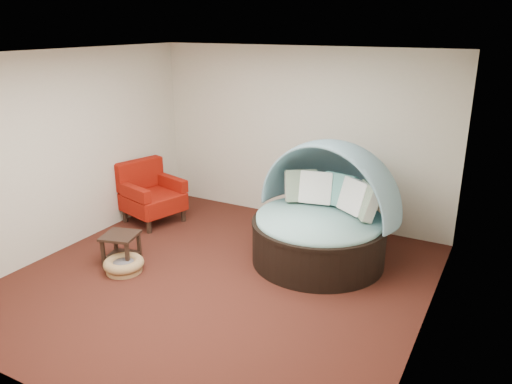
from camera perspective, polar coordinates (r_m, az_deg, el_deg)
The scene contains 10 objects.
floor at distance 6.52m, azimuth -4.30°, elevation -9.93°, with size 5.00×5.00×0.00m, color #471D14.
wall_back at distance 8.12m, azimuth 5.02°, elevation 6.43°, with size 5.00×5.00×0.00m, color beige.
wall_front at distance 4.24m, azimuth -23.32°, elevation -6.87°, with size 5.00×5.00×0.00m, color beige.
wall_left at distance 7.59m, azimuth -20.75°, elevation 4.40°, with size 5.00×5.00×0.00m, color beige.
wall_right at distance 5.13m, azimuth 19.59°, elevation -2.03°, with size 5.00×5.00×0.00m, color beige.
ceiling at distance 5.73m, azimuth -5.00°, elevation 15.45°, with size 5.00×5.00×0.00m, color white.
canopy_daybed at distance 6.80m, azimuth 7.79°, elevation -1.66°, with size 2.18×2.13×1.67m.
pet_basket at distance 6.88m, azimuth -14.87°, elevation -8.05°, with size 0.67×0.67×0.19m.
red_armchair at distance 8.36m, azimuth -11.95°, elevation -0.26°, with size 1.05×1.05×1.00m.
side_table at distance 7.04m, azimuth -15.18°, elevation -5.82°, with size 0.54×0.54×0.42m.
Camera 1 is at (3.13, -4.79, 3.13)m, focal length 35.00 mm.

